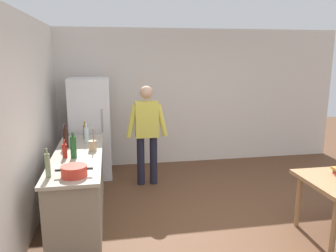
% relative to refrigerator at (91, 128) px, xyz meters
% --- Properties ---
extents(ground_plane, '(14.00, 14.00, 0.00)m').
position_rel_refrigerator_xyz_m(ground_plane, '(1.90, -2.40, -0.90)').
color(ground_plane, brown).
extents(wall_back, '(6.40, 0.12, 2.70)m').
position_rel_refrigerator_xyz_m(wall_back, '(1.90, 0.60, 0.45)').
color(wall_back, silver).
rests_on(wall_back, ground_plane).
extents(wall_left, '(0.12, 5.60, 2.70)m').
position_rel_refrigerator_xyz_m(wall_left, '(-0.70, -2.20, 0.45)').
color(wall_left, silver).
rests_on(wall_left, ground_plane).
extents(kitchen_counter, '(0.64, 2.20, 0.90)m').
position_rel_refrigerator_xyz_m(kitchen_counter, '(-0.10, -1.60, -0.45)').
color(kitchen_counter, gray).
rests_on(kitchen_counter, ground_plane).
extents(refrigerator, '(0.70, 0.67, 1.80)m').
position_rel_refrigerator_xyz_m(refrigerator, '(0.00, 0.00, 0.00)').
color(refrigerator, white).
rests_on(refrigerator, ground_plane).
extents(person, '(0.70, 0.22, 1.70)m').
position_rel_refrigerator_xyz_m(person, '(0.95, -0.55, 0.08)').
color(person, '#1E1E2D').
rests_on(person, ground_plane).
extents(cooking_pot, '(0.40, 0.28, 0.12)m').
position_rel_refrigerator_xyz_m(cooking_pot, '(-0.06, -2.43, 0.06)').
color(cooking_pot, red).
rests_on(cooking_pot, kitchen_counter).
extents(utensil_jar, '(0.11, 0.11, 0.32)m').
position_rel_refrigerator_xyz_m(utensil_jar, '(0.10, -1.45, 0.08)').
color(utensil_jar, tan).
rests_on(utensil_jar, kitchen_counter).
extents(bottle_vinegar_tall, '(0.06, 0.06, 0.32)m').
position_rel_refrigerator_xyz_m(bottle_vinegar_tall, '(-0.33, -2.40, 0.14)').
color(bottle_vinegar_tall, gray).
rests_on(bottle_vinegar_tall, kitchen_counter).
extents(bottle_oil_amber, '(0.06, 0.06, 0.28)m').
position_rel_refrigerator_xyz_m(bottle_oil_amber, '(-0.04, -0.78, 0.12)').
color(bottle_oil_amber, '#996619').
rests_on(bottle_oil_amber, kitchen_counter).
extents(bottle_water_clear, '(0.07, 0.07, 0.30)m').
position_rel_refrigerator_xyz_m(bottle_water_clear, '(-0.01, -1.05, 0.13)').
color(bottle_water_clear, silver).
rests_on(bottle_water_clear, kitchen_counter).
extents(bottle_wine_dark, '(0.08, 0.08, 0.34)m').
position_rel_refrigerator_xyz_m(bottle_wine_dark, '(-0.28, -1.23, 0.15)').
color(bottle_wine_dark, black).
rests_on(bottle_wine_dark, kitchen_counter).
extents(bottle_wine_green, '(0.08, 0.08, 0.34)m').
position_rel_refrigerator_xyz_m(bottle_wine_green, '(-0.13, -1.75, 0.15)').
color(bottle_wine_green, '#1E5123').
rests_on(bottle_wine_green, kitchen_counter).
extents(bottle_sauce_red, '(0.06, 0.06, 0.24)m').
position_rel_refrigerator_xyz_m(bottle_sauce_red, '(-0.24, -1.73, 0.10)').
color(bottle_sauce_red, '#B22319').
rests_on(bottle_sauce_red, kitchen_counter).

